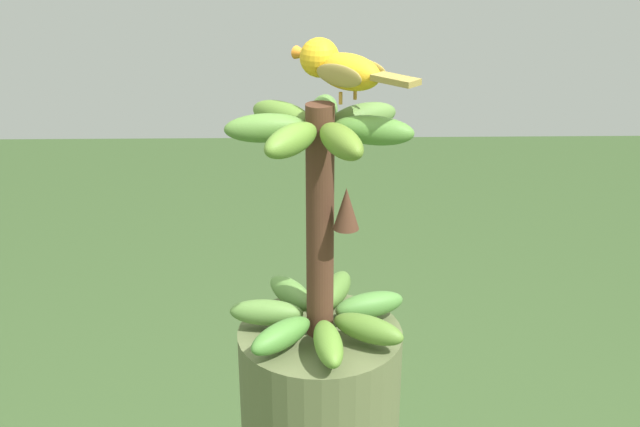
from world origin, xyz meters
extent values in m
cylinder|color=#4C2D1E|center=(0.00, 0.00, 1.14)|extent=(0.04, 0.04, 0.35)
ellipsoid|color=#5A8A3B|center=(-0.07, -0.04, 0.99)|extent=(0.11, 0.09, 0.04)
ellipsoid|color=#5B873B|center=(-0.01, -0.08, 0.99)|extent=(0.05, 0.11, 0.04)
ellipsoid|color=#4D8836|center=(0.06, -0.06, 0.99)|extent=(0.11, 0.11, 0.04)
ellipsoid|color=#5D8B30|center=(0.08, 0.01, 0.99)|extent=(0.11, 0.05, 0.04)
ellipsoid|color=#57802E|center=(0.04, 0.07, 0.99)|extent=(0.09, 0.12, 0.04)
ellipsoid|color=#4E8538|center=(-0.03, 0.08, 0.99)|extent=(0.07, 0.12, 0.04)
ellipsoid|color=#517B31|center=(-0.08, 0.03, 0.99)|extent=(0.12, 0.07, 0.04)
ellipsoid|color=#5A8B3D|center=(-0.07, 0.01, 1.28)|extent=(0.11, 0.05, 0.04)
ellipsoid|color=olive|center=(-0.05, -0.05, 1.28)|extent=(0.11, 0.11, 0.04)
ellipsoid|color=#558235|center=(0.01, -0.07, 1.28)|extent=(0.05, 0.12, 0.04)
ellipsoid|color=olive|center=(0.06, -0.04, 1.28)|extent=(0.12, 0.09, 0.04)
ellipsoid|color=olive|center=(0.07, 0.03, 1.28)|extent=(0.12, 0.08, 0.04)
ellipsoid|color=#538736|center=(0.02, 0.07, 1.28)|extent=(0.07, 0.12, 0.04)
ellipsoid|color=#5A803A|center=(-0.04, 0.06, 1.28)|extent=(0.09, 0.11, 0.04)
cone|color=#4C2D1E|center=(0.03, 0.04, 1.17)|extent=(0.04, 0.04, 0.06)
cylinder|color=#C68933|center=(-0.02, 0.05, 1.32)|extent=(0.00, 0.01, 0.02)
cylinder|color=#C68933|center=(0.00, 0.03, 1.32)|extent=(0.01, 0.00, 0.02)
ellipsoid|color=gold|center=(-0.01, 0.04, 1.35)|extent=(0.11, 0.11, 0.05)
ellipsoid|color=olive|center=(-0.03, 0.06, 1.35)|extent=(0.06, 0.06, 0.03)
ellipsoid|color=olive|center=(0.01, 0.02, 1.35)|extent=(0.06, 0.06, 0.03)
cube|color=olive|center=(0.04, 0.09, 1.36)|extent=(0.06, 0.06, 0.01)
sphere|color=gold|center=(-0.05, 0.00, 1.37)|extent=(0.05, 0.05, 0.05)
sphere|color=black|center=(-0.04, -0.01, 1.37)|extent=(0.01, 0.01, 0.01)
cone|color=orange|center=(-0.07, -0.02, 1.37)|extent=(0.04, 0.04, 0.02)
camera|label=1|loc=(1.04, -0.02, 1.60)|focal=45.04mm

